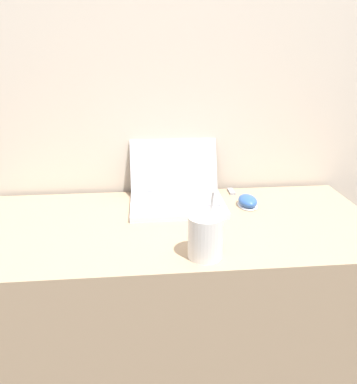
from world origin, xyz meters
The scene contains 6 objects.
wall_back centered at (0.00, 0.61, 1.25)m, with size 7.00×0.04×2.50m.
desk centered at (0.00, 0.29, 0.38)m, with size 1.32×0.57×0.76m.
laptop centered at (0.03, 0.46, 0.81)m, with size 0.32×0.30×0.20m.
drink_cup centered at (0.07, 0.07, 0.82)m, with size 0.09×0.09×0.20m.
computer_mouse centered at (0.28, 0.40, 0.78)m, with size 0.07×0.10×0.04m.
usb_stick centered at (0.25, 0.53, 0.77)m, with size 0.02×0.06×0.01m.
Camera 1 is at (-0.08, -0.79, 1.28)m, focal length 35.00 mm.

